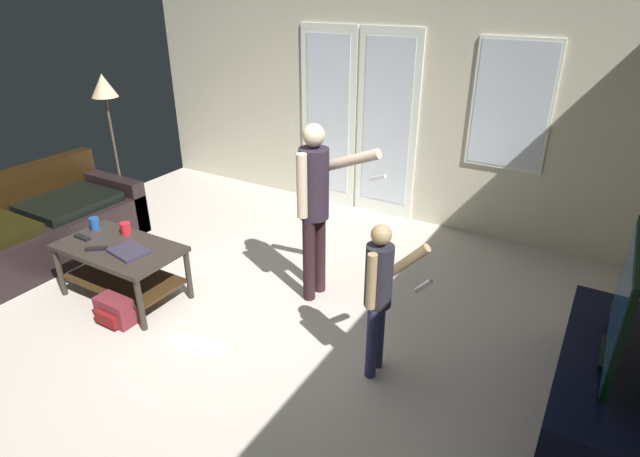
# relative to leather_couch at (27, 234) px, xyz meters

# --- Properties ---
(ground_plane) EXTENTS (6.08, 5.55, 0.02)m
(ground_plane) POSITION_rel_leather_couch_xyz_m (2.32, 0.12, -0.30)
(ground_plane) COLOR beige
(wall_back_with_doors) EXTENTS (6.08, 0.09, 2.79)m
(wall_back_with_doors) POSITION_rel_leather_couch_xyz_m (2.35, 2.86, 1.07)
(wall_back_with_doors) COLOR beige
(wall_back_with_doors) RESTS_ON ground_plane
(leather_couch) EXTENTS (0.94, 2.14, 0.82)m
(leather_couch) POSITION_rel_leather_couch_xyz_m (0.00, 0.00, 0.00)
(leather_couch) COLOR black
(leather_couch) RESTS_ON ground_plane
(coffee_table) EXTENTS (1.08, 0.60, 0.50)m
(coffee_table) POSITION_rel_leather_couch_xyz_m (1.34, 0.02, 0.08)
(coffee_table) COLOR #302823
(coffee_table) RESTS_ON ground_plane
(tv_stand) EXTENTS (0.49, 1.56, 0.49)m
(tv_stand) POSITION_rel_leather_couch_xyz_m (5.00, 0.54, -0.04)
(tv_stand) COLOR black
(tv_stand) RESTS_ON ground_plane
(flat_screen_tv) EXTENTS (0.08, 0.97, 0.73)m
(flat_screen_tv) POSITION_rel_leather_couch_xyz_m (5.00, 0.55, 0.58)
(flat_screen_tv) COLOR black
(flat_screen_tv) RESTS_ON tv_stand
(person_adult) EXTENTS (0.69, 0.42, 1.54)m
(person_adult) POSITION_rel_leather_couch_xyz_m (2.77, 0.89, 0.64)
(person_adult) COLOR #2D1A1E
(person_adult) RESTS_ON ground_plane
(person_child) EXTENTS (0.41, 0.32, 1.15)m
(person_child) POSITION_rel_leather_couch_xyz_m (3.64, 0.25, 0.40)
(person_child) COLOR navy
(person_child) RESTS_ON ground_plane
(floor_lamp) EXTENTS (0.29, 0.29, 1.59)m
(floor_lamp) POSITION_rel_leather_couch_xyz_m (-0.33, 1.42, 1.05)
(floor_lamp) COLOR #32302D
(floor_lamp) RESTS_ON ground_plane
(backpack) EXTENTS (0.33, 0.20, 0.22)m
(backpack) POSITION_rel_leather_couch_xyz_m (1.58, -0.29, -0.18)
(backpack) COLOR maroon
(backpack) RESTS_ON ground_plane
(loose_keyboard) EXTENTS (0.46, 0.21, 0.02)m
(loose_keyboard) POSITION_rel_leather_couch_xyz_m (2.35, -0.19, -0.28)
(loose_keyboard) COLOR white
(loose_keyboard) RESTS_ON ground_plane
(laptop_closed) EXTENTS (0.35, 0.29, 0.03)m
(laptop_closed) POSITION_rel_leather_couch_xyz_m (1.52, -0.01, 0.22)
(laptop_closed) COLOR #322D3E
(laptop_closed) RESTS_ON coffee_table
(cup_near_edge) EXTENTS (0.08, 0.08, 0.12)m
(cup_near_edge) POSITION_rel_leather_couch_xyz_m (0.91, 0.14, 0.27)
(cup_near_edge) COLOR #1F4993
(cup_near_edge) RESTS_ON coffee_table
(cup_by_laptop) EXTENTS (0.09, 0.09, 0.11)m
(cup_by_laptop) POSITION_rel_leather_couch_xyz_m (1.22, 0.22, 0.26)
(cup_by_laptop) COLOR red
(cup_by_laptop) RESTS_ON coffee_table
(tv_remote_black) EXTENTS (0.16, 0.14, 0.02)m
(tv_remote_black) POSITION_rel_leather_couch_xyz_m (1.24, -0.12, 0.22)
(tv_remote_black) COLOR black
(tv_remote_black) RESTS_ON coffee_table
(dvd_remote_slim) EXTENTS (0.17, 0.06, 0.02)m
(dvd_remote_slim) POSITION_rel_leather_couch_xyz_m (0.96, -0.04, 0.22)
(dvd_remote_slim) COLOR black
(dvd_remote_slim) RESTS_ON coffee_table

